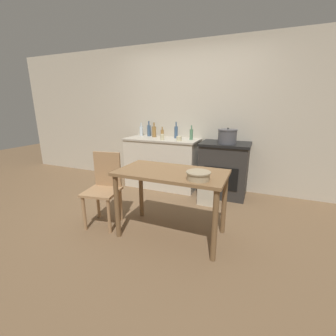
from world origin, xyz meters
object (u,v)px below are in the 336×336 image
work_table (172,181)px  bottle_left (141,131)px  stock_pot (227,136)px  bottle_center_left (162,133)px  chair (104,187)px  bottle_center (191,134)px  mixing_bowl_large (198,175)px  cup_mid_right (179,139)px  cup_right (162,137)px  bottle_mid_left (176,132)px  stove (224,169)px  bottle_far_left (154,131)px  flour_sack (208,194)px  bottle_center_right (149,130)px

work_table → bottle_left: size_ratio=4.71×
stock_pot → bottle_center_left: (-1.22, 0.22, -0.03)m
chair → bottle_center: 1.80m
mixing_bowl_large → bottle_center_left: 2.19m
cup_mid_right → work_table: bearing=-73.3°
mixing_bowl_large → bottle_center: size_ratio=0.96×
cup_right → chair: bearing=-97.9°
stock_pot → bottle_mid_left: 0.96m
chair → cup_right: bearing=72.3°
stove → chair: size_ratio=0.98×
work_table → cup_mid_right: size_ratio=13.41×
bottle_left → bottle_center: 1.06m
bottle_center_left → cup_mid_right: size_ratio=2.15×
bottle_mid_left → bottle_center: bottle_mid_left is taller
chair → bottle_center_left: bottle_center_left is taller
bottle_mid_left → cup_mid_right: bottle_mid_left is taller
stove → stock_pot: stock_pot is taller
chair → mixing_bowl_large: chair is taller
bottle_left → cup_mid_right: (0.91, -0.33, -0.06)m
work_table → bottle_far_left: bottle_far_left is taller
stock_pot → cup_mid_right: size_ratio=3.35×
cup_right → stove: bearing=9.4°
bottle_center_left → flour_sack: bearing=-31.6°
bottle_center_left → chair: bearing=-91.6°
cup_right → bottle_center_right: bearing=140.0°
stove → bottle_left: bottle_left is taller
stove → bottle_center: (-0.60, 0.05, 0.55)m
work_table → flour_sack: bearing=78.7°
mixing_bowl_large → cup_mid_right: bearing=116.4°
bottle_far_left → bottle_center_left: (0.15, 0.03, -0.03)m
bottle_mid_left → cup_right: size_ratio=2.86×
work_table → bottle_center_right: (-1.15, 1.70, 0.35)m
stove → chair: bearing=-128.8°
work_table → bottle_left: (-1.31, 1.67, 0.34)m
cup_right → mixing_bowl_large: bearing=-54.8°
cup_mid_right → cup_right: 0.30m
bottle_far_left → cup_mid_right: bottle_far_left is taller
stove → mixing_bowl_large: bearing=-90.0°
bottle_left → bottle_mid_left: bearing=-3.3°
stove → cup_right: (-1.05, -0.18, 0.50)m
work_table → bottle_center_left: bottle_center_left is taller
work_table → cup_mid_right: (-0.40, 1.34, 0.28)m
mixing_bowl_large → bottle_far_left: bearing=127.1°
work_table → bottle_center: size_ratio=4.84×
cup_right → bottle_mid_left: bearing=65.4°
flour_sack → bottle_left: bearing=156.1°
bottle_center → bottle_center_left: bearing=170.7°
bottle_left → work_table: bearing=-51.9°
stock_pot → work_table: bearing=-104.8°
work_table → cup_mid_right: cup_mid_right is taller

